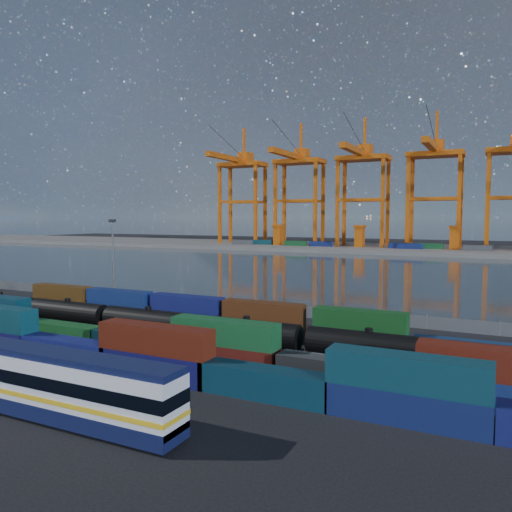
% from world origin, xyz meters
% --- Properties ---
extents(ground, '(700.00, 700.00, 0.00)m').
position_xyz_m(ground, '(0.00, 0.00, 0.00)').
color(ground, black).
rests_on(ground, ground).
extents(harbor_water, '(700.00, 700.00, 0.00)m').
position_xyz_m(harbor_water, '(0.00, 105.00, 0.01)').
color(harbor_water, '#28333A').
rests_on(harbor_water, ground).
extents(far_quay, '(700.00, 70.00, 2.00)m').
position_xyz_m(far_quay, '(0.00, 210.00, 1.00)').
color(far_quay, '#514F4C').
rests_on(far_quay, ground).
extents(container_row_south, '(139.85, 2.68, 5.71)m').
position_xyz_m(container_row_south, '(4.12, -9.14, 2.43)').
color(container_row_south, '#404446').
rests_on(container_row_south, ground).
extents(container_row_mid, '(142.32, 2.60, 5.55)m').
position_xyz_m(container_row_mid, '(-2.03, -2.91, 2.13)').
color(container_row_mid, '#3D4042').
rests_on(container_row_mid, ground).
extents(container_row_north, '(115.48, 2.44, 5.19)m').
position_xyz_m(container_row_north, '(0.38, 11.65, 2.30)').
color(container_row_north, '#0F144C').
rests_on(container_row_north, ground).
extents(tanker_string, '(123.26, 3.17, 4.54)m').
position_xyz_m(tanker_string, '(3.43, 4.61, 2.27)').
color(tanker_string, black).
rests_on(tanker_string, ground).
extents(waterfront_fence, '(160.12, 0.12, 2.20)m').
position_xyz_m(waterfront_fence, '(-0.00, 28.00, 1.00)').
color(waterfront_fence, '#595B5E').
rests_on(waterfront_fence, ground).
extents(yard_light_mast, '(1.60, 0.40, 16.60)m').
position_xyz_m(yard_light_mast, '(-30.00, 26.00, 9.30)').
color(yard_light_mast, slate).
rests_on(yard_light_mast, ground).
extents(gantry_cranes, '(201.17, 50.25, 68.05)m').
position_xyz_m(gantry_cranes, '(-7.50, 203.19, 41.71)').
color(gantry_cranes, '#C6540E').
rests_on(gantry_cranes, ground).
extents(quay_containers, '(172.58, 10.99, 2.60)m').
position_xyz_m(quay_containers, '(-11.00, 195.46, 3.30)').
color(quay_containers, navy).
rests_on(quay_containers, far_quay).
extents(straddle_carriers, '(140.00, 7.00, 11.10)m').
position_xyz_m(straddle_carriers, '(-2.50, 200.00, 7.82)').
color(straddle_carriers, '#C6540E').
rests_on(straddle_carriers, far_quay).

